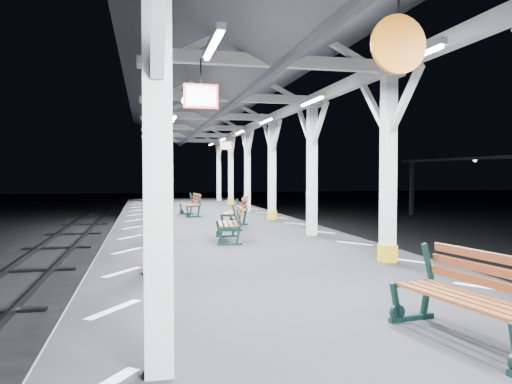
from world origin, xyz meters
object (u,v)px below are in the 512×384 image
object	(u,v)px
bench_mid	(232,223)
bench_far	(238,211)
bench_extra	(192,204)
bench_near	(472,294)

from	to	relation	value
bench_mid	bench_far	distance (m)	2.72
bench_extra	bench_mid	bearing A→B (deg)	-92.99
bench_near	bench_far	world-z (taller)	bench_far
bench_far	bench_extra	distance (m)	4.44
bench_near	bench_far	distance (m)	9.89
bench_mid	bench_extra	size ratio (longest dim) A/B	0.99
bench_mid	bench_extra	world-z (taller)	bench_extra
bench_near	bench_mid	xyz separation A→B (m)	(-1.00, 7.24, -0.02)
bench_near	bench_far	size ratio (longest dim) A/B	0.91
bench_far	bench_mid	bearing A→B (deg)	-86.19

